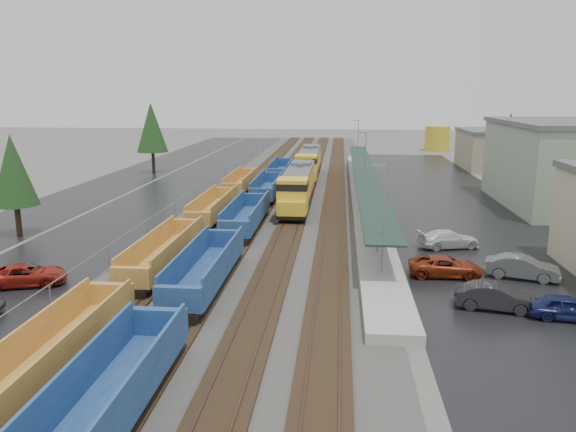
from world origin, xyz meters
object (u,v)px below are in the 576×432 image
Objects in this scene: parked_car_west_c at (27,275)px; well_string_yellow at (164,253)px; parked_car_east_d at (567,308)px; parked_car_east_b at (446,267)px; parked_car_east_c at (449,239)px; locomotive_trail at (309,163)px; well_string_blue at (230,239)px; parked_car_east_e at (522,267)px; storage_tank at (437,138)px; parked_car_east_a at (496,297)px; locomotive_lead at (298,187)px.

well_string_yellow is at bearing -78.40° from parked_car_west_c.
parked_car_east_d is (25.39, -7.14, -0.43)m from well_string_yellow.
parked_car_east_c is (1.55, 7.46, 0.03)m from parked_car_east_b.
well_string_blue is (-4.00, -39.41, -1.16)m from locomotive_trail.
parked_car_west_c is 33.35m from parked_car_east_e.
storage_tank is at bearing -23.53° from parked_car_east_c.
parked_car_east_e is at bearing -169.53° from parked_car_east_c.
parked_car_east_a reaches higher than parked_car_east_d.
locomotive_lead is 28.42m from parked_car_east_e.
locomotive_trail is 44.33m from well_string_yellow.
parked_car_west_c is 28.29m from parked_car_east_b.
locomotive_trail is at bearing 39.23° from parked_car_east_e.
storage_tank reaches higher than well_string_yellow.
well_string_blue is 16.55m from parked_car_east_b.
parked_car_east_a is 6.82m from parked_car_east_e.
locomotive_trail is at bearing 5.56° from parked_car_east_c.
well_string_yellow is 19.13× the size of parked_car_east_d.
parked_car_east_c is (29.49, 11.96, 0.02)m from parked_car_west_c.
locomotive_trail is (0.00, 21.00, 0.00)m from locomotive_lead.
parked_car_west_c is 1.01× the size of parked_car_east_b.
parked_car_east_d is 0.85× the size of parked_car_east_e.
parked_car_east_a is 3.76m from parked_car_east_d.
well_string_blue is 21.54m from parked_car_east_e.
parked_car_east_b is 8.94m from parked_car_east_d.
parked_car_west_c is 29.78m from parked_car_east_a.
locomotive_lead is 34.48m from parked_car_east_d.
locomotive_trail is 4.16× the size of parked_car_east_a.
parked_car_east_e is (5.12, -0.03, 0.10)m from parked_car_east_b.
locomotive_lead reaches higher than parked_car_west_c.
parked_car_east_b is 7.62m from parked_car_east_c.
storage_tank is at bearing 12.31° from parked_car_east_e.
locomotive_trail is 51.50m from parked_car_east_a.
locomotive_trail is 50.70m from parked_car_west_c.
well_string_blue is at bearing -109.55° from storage_tank.
locomotive_trail reaches higher than parked_car_east_c.
parked_car_east_b is at bearing 107.46° from parked_car_east_e.
parked_car_east_a is at bearing 80.99° from parked_car_east_d.
storage_tank is (29.52, 83.15, 1.48)m from well_string_blue.
well_string_blue reaches higher than parked_car_east_e.
locomotive_lead is 20.38m from parked_car_east_c.
well_string_yellow is 14.72× the size of storage_tank.
well_string_yellow is 0.84× the size of well_string_blue.
well_string_yellow is 5.78m from well_string_blue.
well_string_blue is 14.77m from parked_car_west_c.
parked_car_east_c reaches higher than parked_car_east_b.
parked_car_east_d is at bearing -112.56° from parked_car_west_c.
locomotive_lead is 69.58m from storage_tank.
parked_car_east_c is at bearing -98.52° from storage_tank.
parked_car_east_c is at bearing -48.16° from locomotive_lead.
storage_tank is at bearing 68.48° from locomotive_lead.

